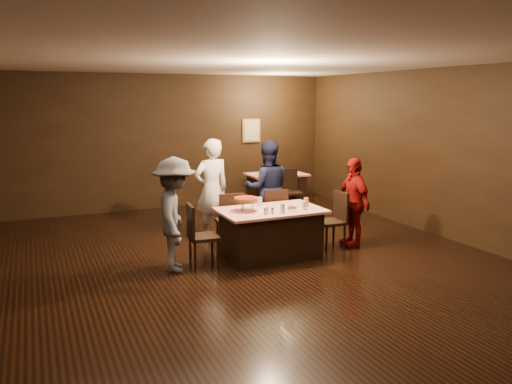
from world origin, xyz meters
TOP-DOWN VIEW (x-y plane):
  - room at (0.00, 0.01)m, footprint 10.00×10.04m
  - main_table at (0.66, 0.72)m, footprint 1.60×1.00m
  - back_table at (2.41, 4.01)m, footprint 1.30×0.90m
  - chair_far_left at (0.26, 1.47)m, footprint 0.47×0.47m
  - chair_far_right at (1.06, 1.47)m, footprint 0.47×0.47m
  - chair_end_left at (-0.44, 0.72)m, footprint 0.45×0.45m
  - chair_end_right at (1.76, 0.72)m, footprint 0.43×0.43m
  - chair_back_near at (2.41, 3.31)m, footprint 0.49×0.49m
  - chair_back_far at (2.41, 4.61)m, footprint 0.45×0.45m
  - diner_white_jacket at (0.15, 2.02)m, footprint 0.71×0.52m
  - diner_navy_hoodie at (1.18, 1.94)m, footprint 0.99×0.86m
  - diner_grey_knit at (-0.86, 0.74)m, footprint 0.88×1.19m
  - diner_red_shirt at (2.20, 0.73)m, footprint 0.41×0.90m
  - pizza_stand at (0.26, 0.77)m, footprint 0.38×0.38m
  - plate_with_slice at (0.91, 0.54)m, footprint 0.25×0.25m
  - plate_empty at (1.21, 0.87)m, footprint 0.25×0.25m
  - glass_front_left at (0.71, 0.42)m, footprint 0.08×0.08m
  - glass_front_right at (1.11, 0.47)m, footprint 0.08×0.08m
  - glass_amber at (1.26, 0.67)m, footprint 0.08×0.08m
  - glass_back at (0.61, 1.02)m, footprint 0.08×0.08m
  - condiments at (0.48, 0.44)m, footprint 0.17×0.10m
  - napkin_center at (0.96, 0.72)m, footprint 0.19×0.19m
  - napkin_left at (0.51, 0.67)m, footprint 0.21×0.21m

SIDE VIEW (x-z plane):
  - main_table at x=0.66m, z-range 0.00..0.77m
  - back_table at x=2.41m, z-range 0.00..0.77m
  - chair_far_left at x=0.26m, z-range 0.00..0.95m
  - chair_far_right at x=1.06m, z-range 0.00..0.95m
  - chair_end_left at x=-0.44m, z-range 0.00..0.95m
  - chair_end_right at x=1.76m, z-range 0.00..0.95m
  - chair_back_near at x=2.41m, z-range 0.00..0.95m
  - chair_back_far at x=2.41m, z-range 0.00..0.95m
  - diner_red_shirt at x=2.20m, z-range 0.00..1.50m
  - napkin_center at x=0.96m, z-range 0.77..0.78m
  - napkin_left at x=0.51m, z-range 0.77..0.78m
  - plate_empty at x=1.21m, z-range 0.77..0.78m
  - plate_with_slice at x=0.91m, z-range 0.76..0.83m
  - condiments at x=0.48m, z-range 0.77..0.87m
  - diner_grey_knit at x=-0.86m, z-range 0.00..1.65m
  - glass_front_left at x=0.71m, z-range 0.77..0.91m
  - glass_front_right at x=1.11m, z-range 0.77..0.91m
  - glass_amber at x=1.26m, z-range 0.77..0.91m
  - glass_back at x=0.61m, z-range 0.77..0.91m
  - diner_navy_hoodie at x=1.18m, z-range 0.00..1.72m
  - diner_white_jacket at x=0.15m, z-range 0.00..1.79m
  - pizza_stand at x=0.26m, z-range 0.84..1.06m
  - room at x=0.00m, z-range 0.63..3.65m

